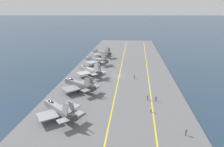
{
  "coord_description": "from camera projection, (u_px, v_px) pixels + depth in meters",
  "views": [
    {
      "loc": [
        -83.32,
        -5.28,
        28.47
      ],
      "look_at": [
        -4.35,
        2.75,
        2.9
      ],
      "focal_mm": 32.0,
      "sensor_mm": 36.0,
      "label": 1
    }
  ],
  "objects": [
    {
      "name": "parked_jet_second",
      "position": [
        78.0,
        84.0,
        71.85
      ],
      "size": [
        13.38,
        15.61,
        6.15
      ],
      "color": "gray",
      "rests_on": "carrier_deck"
    },
    {
      "name": "parked_jet_fourth",
      "position": [
        96.0,
        60.0,
        106.59
      ],
      "size": [
        13.54,
        15.37,
        6.15
      ],
      "color": "#9EA3A8",
      "rests_on": "carrier_deck"
    },
    {
      "name": "parked_jet_fifth",
      "position": [
        101.0,
        52.0,
        123.05
      ],
      "size": [
        13.27,
        15.41,
        6.42
      ],
      "color": "gray",
      "rests_on": "carrier_deck"
    },
    {
      "name": "deck_stripe_foul_line",
      "position": [
        148.0,
        77.0,
        86.79
      ],
      "size": [
        192.72,
        5.94,
        0.01
      ],
      "primitive_type": "cube",
      "rotation": [
        0.0,
        0.0,
        -0.03
      ],
      "color": "yellow",
      "rests_on": "carrier_deck"
    },
    {
      "name": "carrier_deck",
      "position": [
        119.0,
        77.0,
        88.08
      ],
      "size": [
        214.21,
        46.27,
        0.4
      ],
      "primitive_type": "cube",
      "color": "slate",
      "rests_on": "ground"
    },
    {
      "name": "deck_stripe_centerline",
      "position": [
        119.0,
        76.0,
        88.02
      ],
      "size": [
        192.79,
        0.36,
        0.01
      ],
      "primitive_type": "cube",
      "color": "yellow",
      "rests_on": "carrier_deck"
    },
    {
      "name": "crew_blue_vest",
      "position": [
        156.0,
        99.0,
        63.62
      ],
      "size": [
        0.4,
        0.46,
        1.65
      ],
      "color": "#232328",
      "rests_on": "carrier_deck"
    },
    {
      "name": "crew_green_vest",
      "position": [
        186.0,
        132.0,
        46.35
      ],
      "size": [
        0.4,
        0.46,
        1.79
      ],
      "color": "#4C473D",
      "rests_on": "carrier_deck"
    },
    {
      "name": "crew_white_vest",
      "position": [
        151.0,
        109.0,
        56.89
      ],
      "size": [
        0.46,
        0.45,
        1.79
      ],
      "color": "#383328",
      "rests_on": "carrier_deck"
    },
    {
      "name": "parked_jet_third",
      "position": [
        90.0,
        70.0,
        88.06
      ],
      "size": [
        13.07,
        14.26,
        6.45
      ],
      "color": "#A8AAAF",
      "rests_on": "carrier_deck"
    },
    {
      "name": "crew_purple_vest",
      "position": [
        148.0,
        97.0,
        64.46
      ],
      "size": [
        0.46,
        0.41,
        1.77
      ],
      "color": "#4C473D",
      "rests_on": "carrier_deck"
    },
    {
      "name": "parked_jet_nearest",
      "position": [
        58.0,
        109.0,
        53.71
      ],
      "size": [
        12.92,
        14.37,
        6.27
      ],
      "color": "gray",
      "rests_on": "carrier_deck"
    },
    {
      "name": "crew_brown_vest",
      "position": [
        134.0,
        77.0,
        84.14
      ],
      "size": [
        0.39,
        0.45,
        1.8
      ],
      "color": "#383328",
      "rests_on": "carrier_deck"
    },
    {
      "name": "ground_plane",
      "position": [
        119.0,
        77.0,
        88.14
      ],
      "size": [
        2000.0,
        2000.0,
        0.0
      ],
      "primitive_type": "plane",
      "color": "#23384C"
    }
  ]
}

